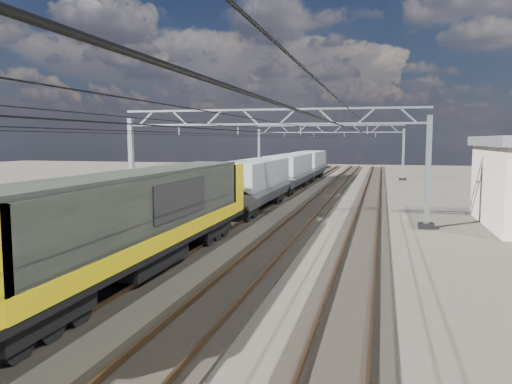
% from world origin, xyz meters
% --- Properties ---
extents(ground, '(160.00, 160.00, 0.00)m').
position_xyz_m(ground, '(0.00, 0.00, 0.00)').
color(ground, '#2C2721').
rests_on(ground, ground).
extents(track_outer_west, '(2.60, 140.00, 0.30)m').
position_xyz_m(track_outer_west, '(-6.00, 0.00, 0.07)').
color(track_outer_west, black).
rests_on(track_outer_west, ground).
extents(track_loco, '(2.60, 140.00, 0.30)m').
position_xyz_m(track_loco, '(-2.00, 0.00, 0.07)').
color(track_loco, black).
rests_on(track_loco, ground).
extents(track_inner_east, '(2.60, 140.00, 0.30)m').
position_xyz_m(track_inner_east, '(2.00, 0.00, 0.07)').
color(track_inner_east, black).
rests_on(track_inner_east, ground).
extents(track_outer_east, '(2.60, 140.00, 0.30)m').
position_xyz_m(track_outer_east, '(6.00, 0.00, 0.07)').
color(track_outer_east, black).
rests_on(track_outer_east, ground).
extents(catenary_gantry_mid, '(19.90, 0.90, 7.11)m').
position_xyz_m(catenary_gantry_mid, '(0.00, 4.00, 3.91)').
color(catenary_gantry_mid, '#9BA2A9').
rests_on(catenary_gantry_mid, ground).
extents(catenary_gantry_far, '(19.90, 0.90, 7.11)m').
position_xyz_m(catenary_gantry_far, '(0.00, 40.00, 3.91)').
color(catenary_gantry_far, '#9BA2A9').
rests_on(catenary_gantry_far, ground).
extents(overhead_wires, '(12.03, 140.00, 0.53)m').
position_xyz_m(overhead_wires, '(0.00, 8.00, 5.75)').
color(overhead_wires, black).
rests_on(overhead_wires, ground).
extents(locomotive, '(2.76, 21.10, 3.62)m').
position_xyz_m(locomotive, '(-2.00, -9.49, 2.33)').
color(locomotive, black).
rests_on(locomotive, ground).
extents(hopper_wagon_lead, '(3.38, 13.00, 3.25)m').
position_xyz_m(hopper_wagon_lead, '(-2.00, 8.20, 2.23)').
color(hopper_wagon_lead, black).
rests_on(hopper_wagon_lead, ground).
extents(hopper_wagon_mid, '(3.38, 13.00, 3.25)m').
position_xyz_m(hopper_wagon_mid, '(-2.00, 22.40, 2.23)').
color(hopper_wagon_mid, black).
rests_on(hopper_wagon_mid, ground).
extents(hopper_wagon_third, '(3.38, 13.00, 3.25)m').
position_xyz_m(hopper_wagon_third, '(-2.00, 36.60, 2.23)').
color(hopper_wagon_third, black).
rests_on(hopper_wagon_third, ground).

